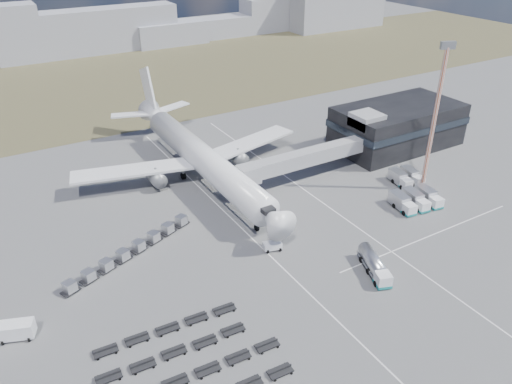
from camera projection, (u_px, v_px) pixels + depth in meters
ground at (285, 256)px, 81.77m from camera, size 420.00×420.00×0.00m
grass_strip at (100, 85)px, 164.39m from camera, size 420.00×90.00×0.01m
lane_markings at (321, 231)px, 88.39m from camera, size 47.12×110.00×0.01m
terminal at (397, 125)px, 118.55m from camera, size 30.40×16.40×11.00m
jet_bridge at (295, 161)px, 101.75m from camera, size 30.30×3.80×7.05m
airliner at (199, 155)px, 103.52m from camera, size 51.59×64.53×17.62m
skyline at (73, 35)px, 193.02m from camera, size 307.26×25.60×24.64m
fuel_tanker at (375, 265)px, 77.36m from camera, size 5.18×9.12×2.87m
pushback_tug at (272, 246)px, 83.07m from camera, size 3.40×2.47×1.40m
utility_van at (16, 331)px, 65.45m from camera, size 5.13×3.64×2.47m
catering_truck at (194, 154)px, 113.03m from camera, size 3.44×7.19×3.20m
service_trucks_near at (416, 200)px, 95.25m from camera, size 9.23×7.48×2.57m
service_trucks_far at (406, 177)px, 103.48m from camera, size 6.00×6.85×2.47m
uld_row at (131, 250)px, 81.43m from camera, size 24.53×11.10×1.74m
floodlight_mast at (434, 121)px, 94.57m from camera, size 2.80×2.29×29.63m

